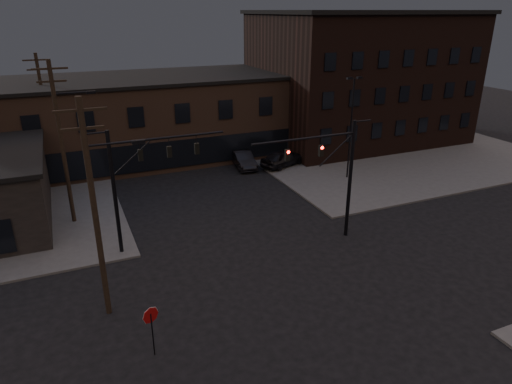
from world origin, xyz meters
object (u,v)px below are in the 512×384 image
(stop_sign, at_px, (151,320))
(parked_car_lot_a, at_px, (283,158))
(traffic_signal_far, at_px, (135,176))
(car_crossing, at_px, (243,159))
(parked_car_lot_b, at_px, (334,137))
(traffic_signal_near, at_px, (336,169))

(stop_sign, bearing_deg, parked_car_lot_a, 51.28)
(traffic_signal_far, xyz_separation_m, car_crossing, (12.22, 12.89, -4.23))
(parked_car_lot_b, bearing_deg, stop_sign, 144.31)
(parked_car_lot_a, bearing_deg, car_crossing, 43.75)
(stop_sign, relative_size, car_crossing, 0.52)
(parked_car_lot_b, height_order, car_crossing, car_crossing)
(traffic_signal_near, xyz_separation_m, stop_sign, (-13.36, -6.49, -3.09))
(traffic_signal_far, xyz_separation_m, parked_car_lot_b, (25.00, 16.48, -4.17))
(traffic_signal_near, distance_m, traffic_signal_far, 12.57)
(traffic_signal_far, distance_m, car_crossing, 18.25)
(parked_car_lot_a, height_order, parked_car_lot_b, parked_car_lot_a)
(traffic_signal_far, height_order, parked_car_lot_b, traffic_signal_far)
(parked_car_lot_b, distance_m, car_crossing, 13.28)
(traffic_signal_far, relative_size, parked_car_lot_a, 1.66)
(car_crossing, bearing_deg, stop_sign, -114.82)
(parked_car_lot_a, xyz_separation_m, car_crossing, (-3.50, 1.67, -0.18))
(traffic_signal_near, relative_size, car_crossing, 1.67)
(traffic_signal_far, distance_m, stop_sign, 10.55)
(traffic_signal_far, relative_size, car_crossing, 1.67)
(traffic_signal_far, bearing_deg, traffic_signal_near, -16.17)
(stop_sign, xyz_separation_m, parked_car_lot_b, (26.29, 26.46, -1.01))
(parked_car_lot_a, distance_m, car_crossing, 3.88)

